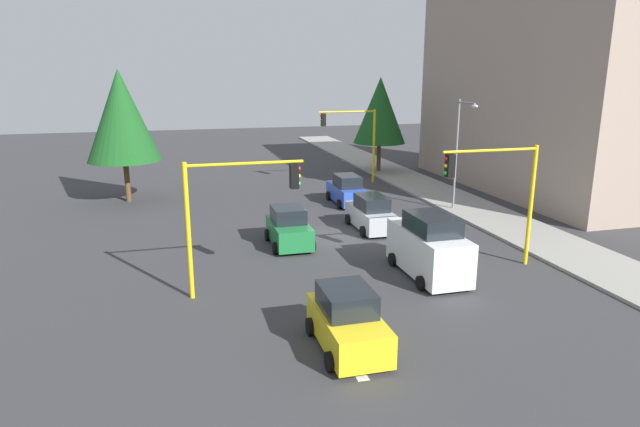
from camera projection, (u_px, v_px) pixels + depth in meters
name	position (u px, v px, depth m)	size (l,w,h in m)	color
ground_plane	(333.00, 239.00, 28.93)	(120.00, 120.00, 0.00)	#353538
sidewalk_kerb	(463.00, 204.00, 36.23)	(80.00, 4.00, 0.15)	gray
lane_arrow_near	(344.00, 350.00, 17.41)	(2.40, 1.10, 1.10)	silver
apartment_block	(545.00, 84.00, 39.59)	(22.02, 9.30, 15.48)	gray
traffic_signal_near_left	(497.00, 183.00, 23.77)	(0.36, 4.59, 5.49)	yellow
traffic_signal_near_right	(236.00, 200.00, 20.93)	(0.36, 4.59, 5.37)	yellow
traffic_signal_far_left	(353.00, 132.00, 42.42)	(0.36, 4.59, 5.77)	yellow
street_lamp_curbside	(460.00, 143.00, 33.53)	(2.15, 0.28, 7.00)	slate
tree_opposite_side	(121.00, 116.00, 35.90)	(4.81, 4.81, 8.81)	brown
tree_roadside_far	(380.00, 110.00, 46.79)	(4.47, 4.47, 8.18)	brown
delivery_van_white	(429.00, 247.00, 23.47)	(4.80, 2.22, 2.77)	white
car_yellow	(348.00, 322.00, 17.36)	(3.83, 2.09, 1.98)	yellow
car_green	(289.00, 228.00, 27.69)	(3.66, 2.09, 1.98)	#1E7238
car_silver	(371.00, 214.00, 30.48)	(4.19, 1.95, 1.98)	#B2B5BA
car_blue	(346.00, 191.00, 36.47)	(4.12, 1.94, 1.98)	blue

